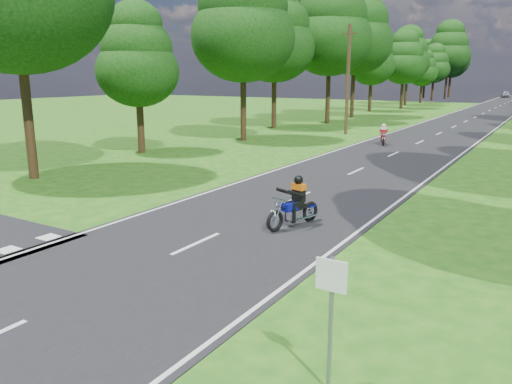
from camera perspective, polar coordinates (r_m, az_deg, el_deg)
The scene contains 9 objects.
ground at distance 11.98m, azimuth -12.82°, elevation -8.52°, with size 160.00×160.00×0.00m, color #1A5513.
main_road at distance 58.58m, azimuth 23.76°, elevation 7.84°, with size 7.00×140.00×0.02m, color black.
road_markings at distance 56.75m, azimuth 23.36°, elevation 7.75°, with size 7.40×140.00×0.01m.
treeline at distance 68.37m, azimuth 26.88°, elevation 15.10°, with size 40.00×115.35×14.78m.
telegraph_pole at distance 38.48m, azimuth 10.46°, elevation 12.55°, with size 1.20×0.26×8.00m.
road_sign at distance 7.02m, azimuth 8.55°, elevation -12.44°, with size 0.45×0.07×2.00m.
rider_near_blue at distance 14.58m, azimuth 4.29°, elevation -1.09°, with size 0.61×1.82×1.51m, color #0C1186, non-canonical shape.
rider_far_red at distance 33.04m, azimuth 14.34°, elevation 6.40°, with size 0.53×1.60×1.34m, color #B0110D, non-canonical shape.
distant_car at distance 113.29m, azimuth 26.64°, elevation 9.96°, with size 1.50×3.73×1.27m, color #A5A7AC.
Camera 1 is at (7.88, -7.89, 4.37)m, focal length 35.00 mm.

